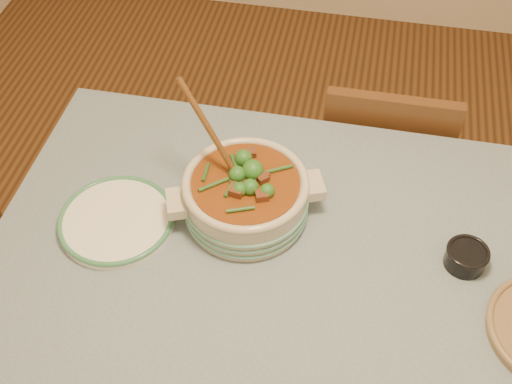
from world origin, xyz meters
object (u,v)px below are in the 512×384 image
condiment_bowl (466,256)px  chair_far (380,162)px  stew_casserole (246,194)px  white_plate (116,220)px  dining_table (331,303)px

condiment_bowl → chair_far: 0.69m
stew_casserole → chair_far: 0.73m
white_plate → condiment_bowl: bearing=3.1°
stew_casserole → chair_far: size_ratio=0.46×
dining_table → condiment_bowl: bearing=20.6°
dining_table → chair_far: chair_far is taller
dining_table → stew_casserole: stew_casserole is taller
stew_casserole → white_plate: 0.33m
dining_table → chair_far: 0.72m
stew_casserole → condiment_bowl: size_ratio=3.11×
chair_far → condiment_bowl: bearing=108.3°
white_plate → condiment_bowl: 0.84m
white_plate → condiment_bowl: size_ratio=2.48×
dining_table → white_plate: (-0.55, 0.06, 0.10)m
dining_table → white_plate: size_ratio=5.46×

